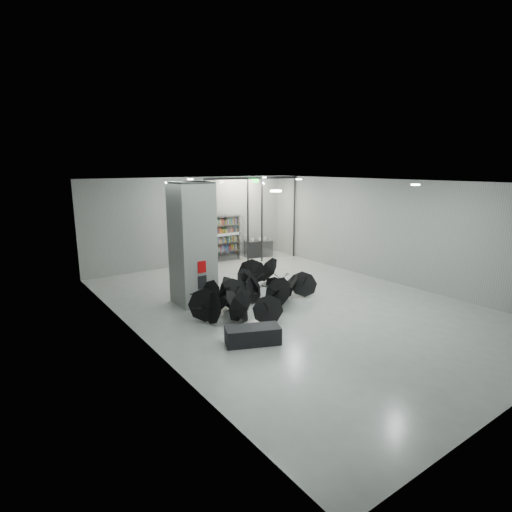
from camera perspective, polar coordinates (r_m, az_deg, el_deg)
room at (r=13.02m, az=4.94°, el=5.21°), size 14.00×14.02×4.01m
column at (r=13.44m, az=-8.91°, el=1.69°), size 1.20×1.20×4.00m
fire_cabinet at (r=13.04m, az=-7.58°, el=-1.53°), size 0.28×0.04×0.38m
info_panel at (r=13.17m, az=-7.52°, el=-3.64°), size 0.30×0.03×0.42m
exit_sign at (r=18.59m, az=-0.04°, el=10.45°), size 0.30×0.06×0.15m
glass_partition at (r=18.88m, az=-0.41°, el=5.50°), size 5.06×0.08×4.00m
bench at (r=10.67m, az=-0.45°, el=-11.03°), size 1.52×1.09×0.45m
bookshelf at (r=19.53m, az=-4.97°, el=2.43°), size 2.01×0.65×2.17m
shop_counter at (r=20.49m, az=0.33°, el=1.04°), size 1.45×0.82×0.82m
umbrella_cluster at (r=13.43m, az=-0.82°, el=-5.59°), size 5.36×4.48×1.32m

